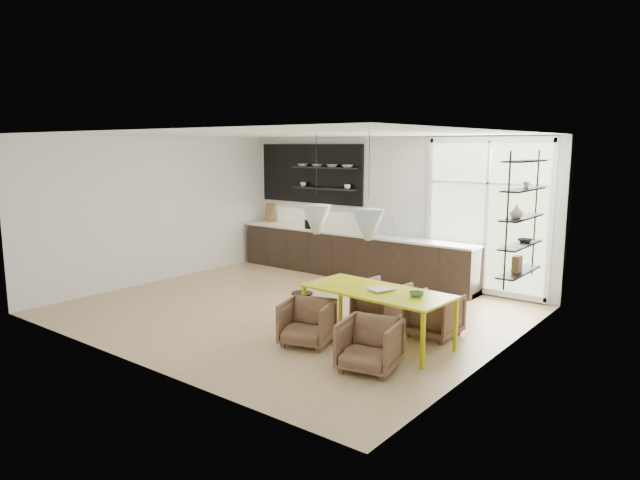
% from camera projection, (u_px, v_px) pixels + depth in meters
% --- Properties ---
extents(room, '(7.02, 6.01, 2.91)m').
position_uv_depth(room, '(357.00, 219.00, 9.79)').
color(room, tan).
rests_on(room, ground).
extents(kitchen_run, '(5.54, 0.69, 2.75)m').
position_uv_depth(kitchen_run, '(349.00, 248.00, 11.95)').
color(kitchen_run, black).
rests_on(kitchen_run, ground).
extents(right_shelving, '(0.26, 1.22, 1.90)m').
position_uv_depth(right_shelving, '(521.00, 221.00, 8.14)').
color(right_shelving, black).
rests_on(right_shelving, ground).
extents(dining_table, '(2.12, 1.04, 0.75)m').
position_uv_depth(dining_table, '(377.00, 294.00, 7.84)').
color(dining_table, '#C4C60E').
rests_on(dining_table, ground).
extents(armchair_back_left, '(0.79, 0.81, 0.65)m').
position_uv_depth(armchair_back_left, '(381.00, 301.00, 8.84)').
color(armchair_back_left, brown).
rests_on(armchair_back_left, ground).
extents(armchair_back_right, '(0.69, 0.71, 0.63)m').
position_uv_depth(armchair_back_right, '(435.00, 315.00, 8.18)').
color(armchair_back_right, brown).
rests_on(armchair_back_right, ground).
extents(armchair_front_left, '(0.84, 0.85, 0.62)m').
position_uv_depth(armchair_front_left, '(307.00, 323.00, 7.84)').
color(armchair_front_left, brown).
rests_on(armchair_front_left, ground).
extents(armchair_front_right, '(0.81, 0.82, 0.63)m').
position_uv_depth(armchair_front_right, '(369.00, 345.00, 6.93)').
color(armchair_front_right, brown).
rests_on(armchair_front_right, ground).
extents(wire_stool, '(0.36, 0.36, 0.45)m').
position_uv_depth(wire_stool, '(302.00, 303.00, 8.91)').
color(wire_stool, black).
rests_on(wire_stool, ground).
extents(table_book, '(0.36, 0.41, 0.03)m').
position_uv_depth(table_book, '(376.00, 287.00, 7.92)').
color(table_book, white).
rests_on(table_book, dining_table).
extents(table_bowl, '(0.22, 0.22, 0.06)m').
position_uv_depth(table_bowl, '(417.00, 294.00, 7.49)').
color(table_bowl, '#467550').
rests_on(table_bowl, dining_table).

